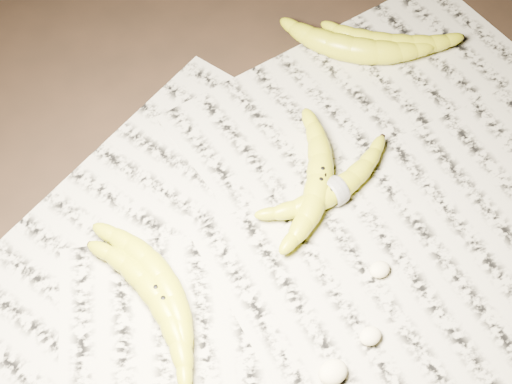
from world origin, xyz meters
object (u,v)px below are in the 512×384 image
banana_taped (336,190)px  banana_upper_b (352,48)px  banana_left_a (159,298)px  banana_left_b (161,278)px  banana_center (320,179)px  banana_upper_a (391,43)px

banana_taped → banana_upper_b: (0.17, 0.20, 0.00)m
banana_left_a → banana_left_b: 0.03m
banana_center → banana_upper_b: banana_upper_b is taller
banana_upper_b → banana_left_b: bearing=-109.9°
banana_left_a → banana_taped: (0.28, 0.02, -0.00)m
banana_taped → banana_upper_b: bearing=45.5°
banana_taped → banana_upper_a: (0.23, 0.18, 0.00)m
banana_left_b → banana_center: bearing=-87.6°
banana_left_a → banana_center: size_ratio=0.99×
banana_left_a → banana_upper_a: (0.50, 0.20, 0.00)m
banana_center → banana_upper_b: size_ratio=1.01×
banana_upper_a → banana_upper_b: (-0.06, 0.02, 0.00)m
banana_left_a → banana_left_b: size_ratio=1.04×
banana_taped → banana_upper_a: size_ratio=1.03×
banana_left_b → banana_taped: 0.26m
banana_left_b → banana_upper_a: (0.49, 0.18, -0.00)m
banana_left_b → banana_taped: banana_left_b is taller
banana_left_a → banana_left_b: bearing=-36.4°
banana_center → banana_upper_b: bearing=-4.4°
banana_center → banana_upper_a: 0.28m
banana_taped → banana_upper_a: banana_upper_a is taller
banana_left_a → banana_taped: bearing=-89.7°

